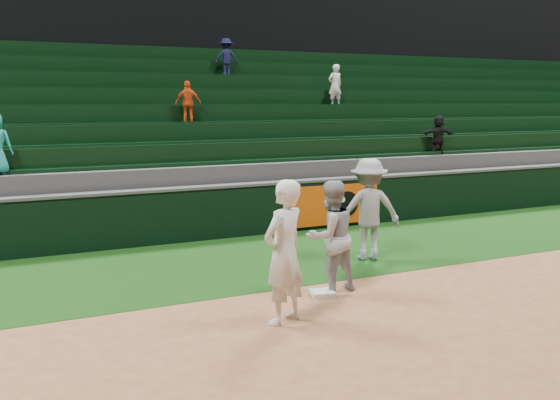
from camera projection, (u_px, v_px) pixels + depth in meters
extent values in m
plane|color=brown|center=(329.00, 302.00, 9.96)|extent=(70.00, 70.00, 0.00)
cube|color=black|center=(255.00, 259.00, 12.63)|extent=(36.00, 4.20, 0.01)
cube|color=black|center=(109.00, 28.00, 24.56)|extent=(40.00, 12.00, 12.00)
cube|color=silver|center=(322.00, 293.00, 10.26)|extent=(0.45, 0.45, 0.08)
imported|color=silver|center=(284.00, 252.00, 8.87)|extent=(0.90, 0.78, 2.09)
imported|color=#999CA3|center=(331.00, 237.00, 10.35)|extent=(0.99, 0.81, 1.88)
imported|color=gray|center=(368.00, 209.00, 12.46)|extent=(1.49, 1.13, 2.04)
cube|color=black|center=(217.00, 213.00, 14.50)|extent=(36.00, 0.35, 1.20)
cube|color=#D84C0A|center=(333.00, 205.00, 15.61)|extent=(2.60, 0.05, 1.00)
cylinder|color=black|center=(347.00, 204.00, 15.75)|extent=(0.64, 0.02, 0.64)
cylinder|color=white|center=(343.00, 200.00, 15.65)|extent=(0.14, 0.02, 0.14)
cube|color=#424244|center=(217.00, 186.00, 14.40)|extent=(36.00, 0.40, 0.06)
cube|color=#373739|center=(207.00, 199.00, 15.11)|extent=(36.00, 0.85, 1.65)
cube|color=black|center=(203.00, 154.00, 15.16)|extent=(36.00, 0.14, 0.50)
cube|color=black|center=(205.00, 163.00, 15.05)|extent=(36.00, 0.45, 0.08)
cube|color=#373739|center=(196.00, 185.00, 15.83)|extent=(36.00, 0.85, 2.10)
cube|color=black|center=(192.00, 134.00, 15.85)|extent=(36.00, 0.14, 0.50)
cube|color=black|center=(194.00, 142.00, 15.73)|extent=(36.00, 0.45, 0.08)
cube|color=#373739|center=(186.00, 173.00, 16.55)|extent=(36.00, 0.85, 2.55)
cube|color=black|center=(181.00, 115.00, 16.54)|extent=(36.00, 0.14, 0.50)
cube|color=black|center=(184.00, 123.00, 16.42)|extent=(36.00, 0.45, 0.08)
cube|color=#373739|center=(176.00, 162.00, 17.27)|extent=(36.00, 0.85, 3.00)
cube|color=black|center=(172.00, 98.00, 17.22)|extent=(36.00, 0.14, 0.50)
cube|color=black|center=(174.00, 106.00, 17.11)|extent=(36.00, 0.45, 0.08)
cube|color=#373739|center=(168.00, 152.00, 17.99)|extent=(36.00, 0.85, 3.45)
cube|color=black|center=(164.00, 82.00, 17.91)|extent=(36.00, 0.14, 0.50)
cube|color=black|center=(165.00, 90.00, 17.79)|extent=(36.00, 0.45, 0.08)
cube|color=#373739|center=(160.00, 142.00, 18.72)|extent=(36.00, 0.85, 3.90)
cube|color=black|center=(156.00, 68.00, 18.60)|extent=(36.00, 0.14, 0.50)
cube|color=black|center=(157.00, 75.00, 18.48)|extent=(36.00, 0.45, 0.08)
cube|color=#373739|center=(153.00, 133.00, 19.44)|extent=(36.00, 0.85, 4.35)
cube|color=black|center=(148.00, 54.00, 19.28)|extent=(36.00, 0.14, 0.50)
cube|color=black|center=(150.00, 61.00, 19.16)|extent=(36.00, 0.45, 0.08)
imported|color=#CB4413|center=(188.00, 103.00, 16.26)|extent=(0.70, 0.37, 1.14)
imported|color=black|center=(438.00, 135.00, 17.82)|extent=(1.08, 0.66, 1.11)
imported|color=silver|center=(335.00, 85.00, 19.05)|extent=(0.48, 0.33, 1.28)
imported|color=black|center=(226.00, 58.00, 19.19)|extent=(0.81, 0.54, 1.17)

